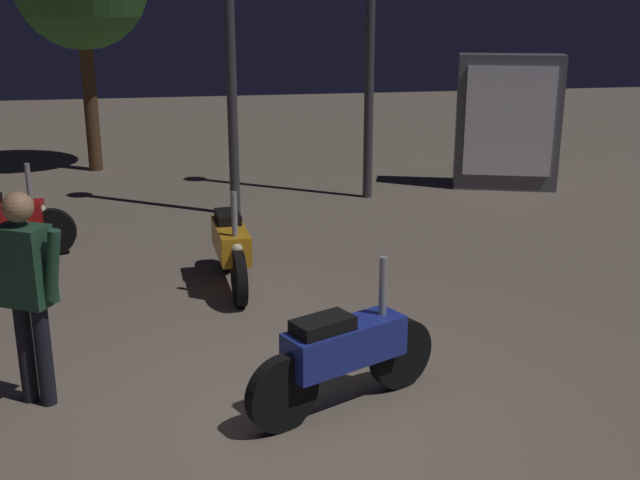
{
  "coord_description": "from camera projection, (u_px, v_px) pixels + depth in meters",
  "views": [
    {
      "loc": [
        -0.73,
        -4.93,
        2.92
      ],
      "look_at": [
        0.41,
        1.2,
        1.0
      ],
      "focal_mm": 44.13,
      "sensor_mm": 36.0,
      "label": 1
    }
  ],
  "objects": [
    {
      "name": "motorcycle_orange_parked_left",
      "position": [
        231.0,
        247.0,
        8.2
      ],
      "size": [
        0.36,
        1.66,
        1.11
      ],
      "rotation": [
        0.0,
        0.0,
        4.77
      ],
      "color": "black",
      "rests_on": "ground_plane"
    },
    {
      "name": "ground_plane",
      "position": [
        295.0,
        425.0,
        5.62
      ],
      "size": [
        40.0,
        40.0,
        0.0
      ],
      "primitive_type": "plane",
      "color": "#756656"
    },
    {
      "name": "motorcycle_blue_foreground",
      "position": [
        344.0,
        353.0,
        5.74
      ],
      "size": [
        1.54,
        0.8,
        1.11
      ],
      "rotation": [
        0.0,
        0.0,
        0.44
      ],
      "color": "black",
      "rests_on": "ground_plane"
    },
    {
      "name": "kiosk_billboard",
      "position": [
        508.0,
        122.0,
        12.35
      ],
      "size": [
        1.68,
        0.98,
        2.1
      ],
      "rotation": [
        0.0,
        0.0,
        2.82
      ],
      "color": "#595960",
      "rests_on": "ground_plane"
    },
    {
      "name": "motorcycle_red_parked_right",
      "position": [
        1.0,
        221.0,
        9.13
      ],
      "size": [
        1.66,
        0.3,
        1.11
      ],
      "rotation": [
        0.0,
        0.0,
        6.28
      ],
      "color": "black",
      "rests_on": "ground_plane"
    },
    {
      "name": "person_rider_beside",
      "position": [
        26.0,
        281.0,
        5.66
      ],
      "size": [
        0.62,
        0.4,
        1.63
      ],
      "rotation": [
        0.0,
        0.0,
        4.2
      ],
      "color": "black",
      "rests_on": "ground_plane"
    }
  ]
}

